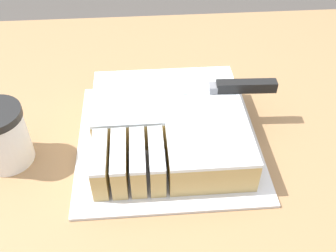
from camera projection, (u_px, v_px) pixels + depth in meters
cake_board at (168, 140)px, 0.79m from camera, size 0.36×0.36×0.01m
cake at (170, 124)px, 0.77m from camera, size 0.29×0.29×0.07m
knife at (230, 87)px, 0.79m from camera, size 0.33×0.04×0.02m
coffee_cup at (1, 136)px, 0.72m from camera, size 0.10×0.10×0.12m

